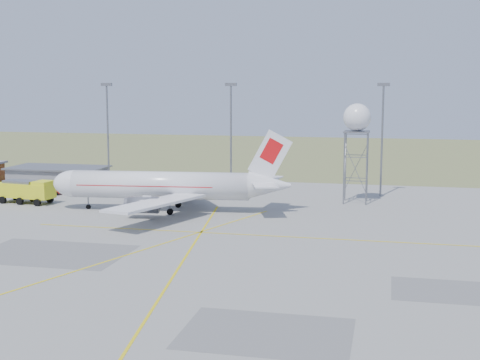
% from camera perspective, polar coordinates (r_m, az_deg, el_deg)
% --- Properties ---
extents(ground, '(400.00, 400.00, 0.00)m').
position_cam_1_polar(ground, '(63.27, -5.98, -10.56)').
color(ground, gray).
rests_on(ground, ground).
extents(grass_strip, '(400.00, 120.00, 0.03)m').
position_cam_1_polar(grass_strip, '(198.68, 7.04, 2.28)').
color(grass_strip, olive).
rests_on(grass_strip, ground).
extents(building_grey, '(19.00, 10.00, 3.90)m').
position_cam_1_polar(building_grey, '(138.03, -15.25, 0.28)').
color(building_grey, gray).
rests_on(building_grey, ground).
extents(mast_a, '(2.20, 0.50, 20.50)m').
position_cam_1_polar(mast_a, '(134.47, -11.23, 4.54)').
color(mast_a, slate).
rests_on(mast_a, ground).
extents(mast_b, '(2.20, 0.50, 20.50)m').
position_cam_1_polar(mast_b, '(126.43, -0.78, 4.47)').
color(mast_b, slate).
rests_on(mast_b, ground).
extents(mast_c, '(2.20, 0.50, 20.50)m').
position_cam_1_polar(mast_c, '(122.97, 12.05, 4.18)').
color(mast_c, slate).
rests_on(mast_c, ground).
extents(airliner_main, '(39.05, 37.80, 13.29)m').
position_cam_1_polar(airliner_main, '(107.86, -6.46, -0.50)').
color(airliner_main, white).
rests_on(airliner_main, ground).
extents(radar_tower, '(4.71, 4.71, 17.04)m').
position_cam_1_polar(radar_tower, '(115.73, 9.90, 2.76)').
color(radar_tower, slate).
rests_on(radar_tower, ground).
extents(fire_truck, '(10.39, 5.11, 4.01)m').
position_cam_1_polar(fire_truck, '(120.11, -17.68, -0.99)').
color(fire_truck, yellow).
rests_on(fire_truck, ground).
extents(baggage_tug, '(2.31, 1.87, 1.76)m').
position_cam_1_polar(baggage_tug, '(128.10, -15.50, -0.92)').
color(baggage_tug, '#B5160C').
rests_on(baggage_tug, ground).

